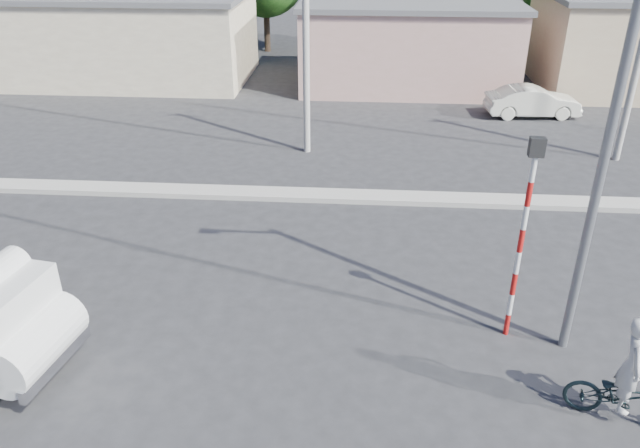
# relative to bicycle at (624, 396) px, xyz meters

# --- Properties ---
(ground_plane) EXTENTS (120.00, 120.00, 0.00)m
(ground_plane) POSITION_rel_bicycle_xyz_m (-4.71, 0.83, -0.51)
(ground_plane) COLOR #29282B
(ground_plane) RESTS_ON ground
(median) EXTENTS (40.00, 0.80, 0.16)m
(median) POSITION_rel_bicycle_xyz_m (-4.71, 8.83, -0.43)
(median) COLOR #99968E
(median) RESTS_ON ground
(bicycle) EXTENTS (2.05, 1.19, 1.02)m
(bicycle) POSITION_rel_bicycle_xyz_m (0.00, 0.00, 0.00)
(bicycle) COLOR black
(bicycle) RESTS_ON ground
(cyclist) EXTENTS (0.61, 0.76, 1.83)m
(cyclist) POSITION_rel_bicycle_xyz_m (0.00, 0.00, 0.41)
(cyclist) COLOR silver
(cyclist) RESTS_ON ground
(car_cream) EXTENTS (3.95, 1.66, 1.27)m
(car_cream) POSITION_rel_bicycle_xyz_m (2.40, 17.72, 0.12)
(car_cream) COLOR silver
(car_cream) RESTS_ON ground
(traffic_pole) EXTENTS (0.28, 0.18, 4.36)m
(traffic_pole) POSITION_rel_bicycle_xyz_m (-1.51, 2.33, 2.08)
(traffic_pole) COLOR red
(traffic_pole) RESTS_ON ground
(streetlight) EXTENTS (2.34, 0.22, 9.00)m
(streetlight) POSITION_rel_bicycle_xyz_m (-0.58, 2.03, 4.45)
(streetlight) COLOR slate
(streetlight) RESTS_ON ground
(building_row) EXTENTS (37.80, 7.30, 4.44)m
(building_row) POSITION_rel_bicycle_xyz_m (-3.61, 22.83, 1.62)
(building_row) COLOR #C1B192
(building_row) RESTS_ON ground
(utility_poles) EXTENTS (35.40, 0.24, 8.00)m
(utility_poles) POSITION_rel_bicycle_xyz_m (-1.46, 12.83, 3.56)
(utility_poles) COLOR #99968E
(utility_poles) RESTS_ON ground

